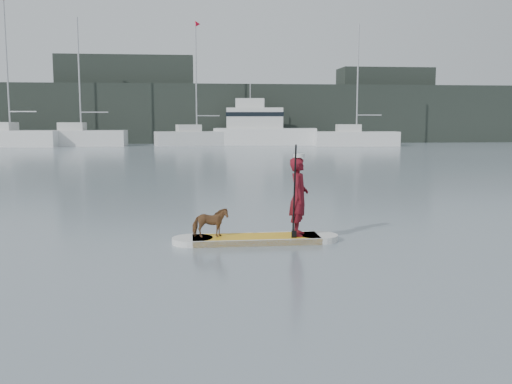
{
  "coord_description": "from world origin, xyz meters",
  "views": [
    {
      "loc": [
        -2.73,
        -8.05,
        2.41
      ],
      "look_at": [
        -1.59,
        2.95,
        1.0
      ],
      "focal_mm": 40.0,
      "sensor_mm": 36.0,
      "label": 1
    }
  ],
  "objects": [
    {
      "name": "paddler",
      "position": [
        -0.74,
        2.96,
        0.9
      ],
      "size": [
        0.49,
        0.63,
        1.55
      ],
      "primitive_type": "imported",
      "rotation": [
        0.0,
        0.0,
        1.35
      ],
      "color": "maroon",
      "rests_on": "paddleboard"
    },
    {
      "name": "motor_yacht_a",
      "position": [
        3.44,
        46.73,
        1.64
      ],
      "size": [
        10.05,
        4.37,
        5.83
      ],
      "rotation": [
        0.0,
        0.0,
        -0.14
      ],
      "color": "silver",
      "rests_on": "ground"
    },
    {
      "name": "paddleboard",
      "position": [
        -1.59,
        2.95,
        0.06
      ],
      "size": [
        3.3,
        0.83,
        0.12
      ],
      "rotation": [
        0.0,
        0.0,
        0.01
      ],
      "color": "gold",
      "rests_on": "ground"
    },
    {
      "name": "shore_building_east",
      "position": [
        18.0,
        54.0,
        4.0
      ],
      "size": [
        10.0,
        4.0,
        8.0
      ],
      "primitive_type": "cube",
      "color": "black",
      "rests_on": "ground"
    },
    {
      "name": "ground",
      "position": [
        0.0,
        0.0,
        0.0
      ],
      "size": [
        140.0,
        140.0,
        0.0
      ],
      "primitive_type": "plane",
      "color": "slate",
      "rests_on": "ground"
    },
    {
      "name": "dog",
      "position": [
        -2.49,
        2.94,
        0.41
      ],
      "size": [
        0.71,
        0.36,
        0.58
      ],
      "primitive_type": "imported",
      "rotation": [
        0.0,
        0.0,
        1.65
      ],
      "color": "brown",
      "rests_on": "paddleboard"
    },
    {
      "name": "sailboat_c",
      "position": [
        -13.27,
        45.59,
        0.85
      ],
      "size": [
        8.07,
        2.88,
        11.49
      ],
      "rotation": [
        0.0,
        0.0,
        -0.03
      ],
      "color": "silver",
      "rests_on": "ground"
    },
    {
      "name": "sailboat_d",
      "position": [
        -2.77,
        46.41,
        0.82
      ],
      "size": [
        8.1,
        3.97,
        11.45
      ],
      "rotation": [
        0.0,
        0.0,
        0.21
      ],
      "color": "silver",
      "rests_on": "ground"
    },
    {
      "name": "paddle",
      "position": [
        -0.87,
        2.72,
        0.8
      ],
      "size": [
        0.1,
        0.3,
        2.0
      ],
      "rotation": [
        0.0,
        0.0,
        0.01
      ],
      "color": "black",
      "rests_on": "ground"
    },
    {
      "name": "sailboat_b",
      "position": [
        -19.38,
        45.18,
        0.92
      ],
      "size": [
        9.27,
        4.2,
        13.28
      ],
      "rotation": [
        0.0,
        0.0,
        -0.17
      ],
      "color": "silver",
      "rests_on": "ground"
    },
    {
      "name": "shore_building_west",
      "position": [
        -10.0,
        54.0,
        4.5
      ],
      "size": [
        14.0,
        4.0,
        9.0
      ],
      "primitive_type": "cube",
      "color": "black",
      "rests_on": "ground"
    },
    {
      "name": "shore_mass",
      "position": [
        0.0,
        53.0,
        3.0
      ],
      "size": [
        90.0,
        6.0,
        6.0
      ],
      "primitive_type": "cube",
      "color": "black",
      "rests_on": "ground"
    },
    {
      "name": "white_cap",
      "position": [
        -0.74,
        2.96,
        1.71
      ],
      "size": [
        0.22,
        0.22,
        0.07
      ],
      "primitive_type": "cylinder",
      "color": "silver",
      "rests_on": "paddler"
    },
    {
      "name": "sailboat_e",
      "position": [
        11.81,
        43.23,
        0.78
      ],
      "size": [
        7.7,
        3.07,
        10.91
      ],
      "rotation": [
        0.0,
        0.0,
        -0.08
      ],
      "color": "silver",
      "rests_on": "ground"
    }
  ]
}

